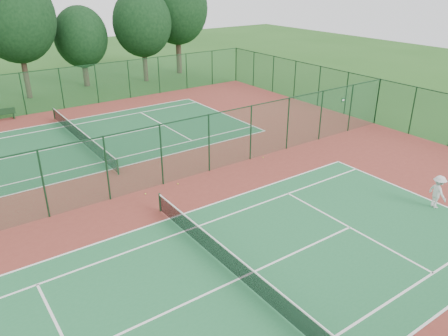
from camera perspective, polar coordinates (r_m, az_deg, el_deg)
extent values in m
plane|color=#235219|center=(23.90, -11.19, -3.02)|extent=(120.00, 120.00, 0.00)
cube|color=maroon|center=(23.90, -11.19, -3.01)|extent=(40.00, 36.00, 0.01)
cube|color=#21683B|center=(17.25, 1.95, -14.28)|extent=(23.77, 10.97, 0.01)
cube|color=#1B5730|center=(31.72, -18.09, 3.19)|extent=(23.77, 10.97, 0.01)
cube|color=#1C552D|center=(39.62, -22.61, 9.23)|extent=(40.00, 0.02, 3.50)
cube|color=#13361B|center=(39.26, -23.01, 11.63)|extent=(40.00, 0.05, 0.05)
cube|color=#1A5035|center=(35.60, 19.38, 8.19)|extent=(0.02, 36.00, 3.50)
cube|color=black|center=(35.21, 19.76, 10.86)|extent=(0.05, 36.00, 0.05)
cube|color=#184A2D|center=(23.17, -11.53, 0.84)|extent=(40.00, 0.02, 3.50)
cube|color=#13361E|center=(22.56, -11.89, 4.83)|extent=(40.00, 0.05, 0.05)
cylinder|color=#163E23|center=(21.57, -8.36, -4.48)|extent=(0.10, 0.10, 0.97)
cube|color=black|center=(16.96, 1.98, -13.03)|extent=(0.02, 12.80, 0.85)
cube|color=white|center=(16.70, 2.00, -11.85)|extent=(0.04, 12.80, 0.06)
cylinder|color=#153C1E|center=(25.89, -13.71, 0.12)|extent=(0.10, 0.10, 0.97)
cylinder|color=#153C1E|center=(37.48, -21.32, 6.64)|extent=(0.10, 0.10, 0.97)
cube|color=black|center=(31.57, -18.20, 3.98)|extent=(0.02, 12.80, 0.85)
cube|color=white|center=(31.43, -18.30, 4.73)|extent=(0.04, 12.80, 0.06)
imported|color=silver|center=(23.96, 26.14, -2.80)|extent=(0.97, 1.25, 1.70)
cube|color=black|center=(39.11, -25.77, 6.19)|extent=(0.10, 0.42, 0.47)
cube|color=black|center=(38.98, -26.73, 6.35)|extent=(1.58, 0.49, 0.05)
cube|color=black|center=(38.72, -26.75, 6.61)|extent=(1.56, 0.11, 0.47)
sphere|color=gold|center=(24.31, -6.04, -2.06)|extent=(0.07, 0.07, 0.07)
sphere|color=#C2D832|center=(27.73, 5.13, 1.40)|extent=(0.07, 0.07, 0.07)
sphere|color=#BEDC33|center=(23.48, -10.23, -3.33)|extent=(0.07, 0.07, 0.07)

